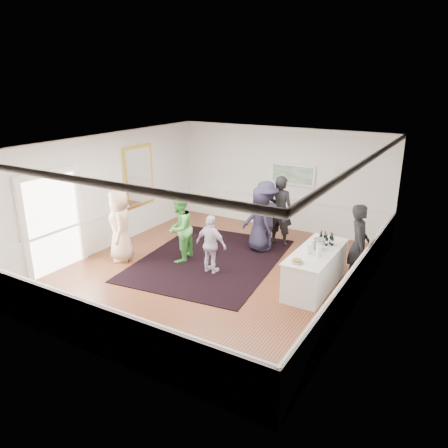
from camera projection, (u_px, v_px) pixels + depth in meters
The scene contains 23 objects.
floor at pixel (214, 271), 10.94m from camera, with size 8.00×8.00×0.00m, color brown.
ceiling at pixel (213, 143), 9.91m from camera, with size 7.00×8.00×0.02m, color white.
wall_left at pixel (107, 192), 12.11m from camera, with size 0.02×8.00×3.20m, color white.
wall_right at pixel (362, 236), 8.74m from camera, with size 0.02×8.00×3.20m, color white.
wall_back at pixel (281, 178), 13.68m from camera, with size 7.00×0.02×3.20m, color white.
wall_front at pixel (85, 271), 7.16m from camera, with size 7.00×0.02×3.20m, color white.
wainscoting at pixel (214, 253), 10.77m from camera, with size 7.00×8.00×1.00m, color white, non-canonical shape.
mirror at pixel (139, 176), 13.08m from camera, with size 0.05×1.25×1.85m.
doorway at pixel (52, 216), 10.59m from camera, with size 0.10×1.78×2.56m.
landscape_painting at pixel (293, 174), 13.39m from camera, with size 1.44×0.06×0.66m.
area_rug at pixel (210, 259), 11.62m from camera, with size 3.39×4.45×0.02m, color black.
serving_table at pixel (315, 269), 9.97m from camera, with size 0.86×2.25×0.91m.
bartender at pixel (359, 245), 10.04m from camera, with size 0.70×0.46×1.93m, color black.
guest_tan at pixel (120, 226), 11.34m from camera, with size 0.93×0.61×1.91m, color tan.
guest_green at pixel (179, 229), 11.32m from camera, with size 0.87×0.67×1.78m, color #4DB749.
guest_lilac at pixel (211, 245), 10.66m from camera, with size 0.87×0.36×1.48m, color silver.
guest_dark_a at pixel (265, 215), 12.11m from camera, with size 1.26×0.72×1.95m, color #232036.
guest_dark_b at pixel (280, 211), 12.39m from camera, with size 0.74×0.49×2.03m, color black.
guest_navy at pixel (260, 219), 12.03m from camera, with size 0.88×0.57×1.80m, color #232036.
wine_bottles at pixel (326, 238), 10.17m from camera, with size 0.36×0.23×0.31m.
juice_pitchers at pixel (313, 248), 9.65m from camera, with size 0.38×0.38×0.24m.
ice_bucket at pixel (319, 244), 9.89m from camera, with size 0.26×0.26×0.24m, color silver.
nut_bowl at pixel (297, 261), 9.17m from camera, with size 0.25×0.25×0.08m.
Camera 1 is at (5.28, -8.46, 4.64)m, focal length 35.00 mm.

